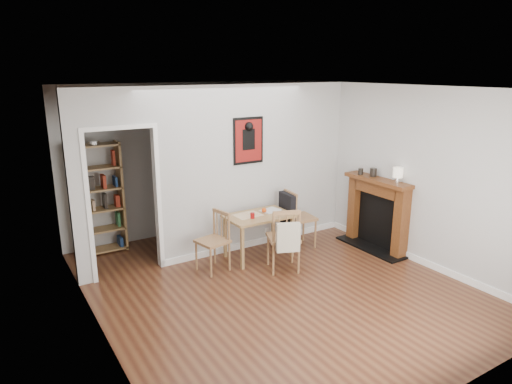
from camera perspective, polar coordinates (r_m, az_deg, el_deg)
ground at (r=6.29m, az=2.27°, el=-11.50°), size 5.20×5.20×0.00m
room_shell at (r=6.99m, az=-3.11°, el=2.57°), size 5.20×5.20×5.20m
dining_table at (r=6.94m, az=0.35°, el=-3.51°), size 1.00×0.63×0.68m
chair_left at (r=6.56m, az=-5.46°, el=-6.23°), size 0.52×0.52×0.87m
chair_right at (r=7.41m, az=5.38°, el=-3.19°), size 0.58×0.52×0.95m
chair_front at (r=6.55m, az=3.46°, el=-5.78°), size 0.62×0.65×0.95m
bookshelf at (r=7.46m, az=-19.07°, el=-0.90°), size 0.73×0.29×1.74m
fireplace at (r=7.56m, az=14.95°, el=-2.31°), size 0.45×1.25×1.16m
red_glass at (r=6.75m, az=-0.45°, el=-2.97°), size 0.06×0.06×0.08m
orange_fruit at (r=7.01m, az=1.02°, el=-2.30°), size 0.08×0.08×0.08m
placemat at (r=6.90m, az=-1.03°, el=-2.90°), size 0.42×0.33×0.00m
notebook at (r=7.10m, az=1.81°, el=-2.31°), size 0.34×0.28×0.02m
mantel_lamp at (r=7.15m, az=17.31°, el=2.24°), size 0.15×0.15×0.23m
ceramic_jar_a at (r=7.49m, az=14.45°, el=2.39°), size 0.11×0.11×0.13m
ceramic_jar_b at (r=7.57m, az=12.95°, el=2.52°), size 0.08×0.08×0.10m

